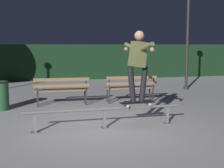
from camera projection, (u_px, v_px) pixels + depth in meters
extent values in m
plane|color=#ADAAA8|center=(105.00, 128.00, 6.55)|extent=(90.00, 90.00, 0.00)
cube|color=black|center=(61.00, 62.00, 16.31)|extent=(24.00, 1.20, 1.86)
cylinder|color=slate|center=(105.00, 109.00, 6.55)|extent=(3.44, 0.06, 0.06)
cube|color=slate|center=(35.00, 123.00, 6.21)|extent=(0.06, 0.06, 0.38)
cube|color=slate|center=(35.00, 132.00, 6.23)|extent=(0.18, 0.18, 0.01)
cube|color=slate|center=(105.00, 119.00, 6.58)|extent=(0.06, 0.06, 0.38)
cube|color=slate|center=(105.00, 128.00, 6.60)|extent=(0.18, 0.18, 0.01)
cube|color=slate|center=(167.00, 115.00, 6.94)|extent=(0.06, 0.06, 0.38)
cube|color=slate|center=(167.00, 123.00, 6.96)|extent=(0.18, 0.18, 0.01)
cube|color=black|center=(137.00, 102.00, 6.72)|extent=(0.80, 0.28, 0.02)
cube|color=black|center=(137.00, 102.00, 6.72)|extent=(0.78, 0.26, 0.00)
cube|color=#9E9EA3|center=(148.00, 103.00, 6.81)|extent=(0.07, 0.17, 0.02)
cube|color=#9E9EA3|center=(126.00, 104.00, 6.63)|extent=(0.07, 0.17, 0.02)
cylinder|color=beige|center=(150.00, 105.00, 6.74)|extent=(0.05, 0.03, 0.05)
cylinder|color=beige|center=(147.00, 103.00, 6.89)|extent=(0.05, 0.03, 0.05)
cylinder|color=beige|center=(128.00, 106.00, 6.56)|extent=(0.05, 0.03, 0.05)
cylinder|color=beige|center=(125.00, 105.00, 6.71)|extent=(0.05, 0.03, 0.05)
cube|color=black|center=(145.00, 101.00, 6.78)|extent=(0.27, 0.12, 0.03)
cube|color=black|center=(130.00, 102.00, 6.66)|extent=(0.27, 0.12, 0.03)
cylinder|color=black|center=(143.00, 84.00, 6.72)|extent=(0.22, 0.14, 0.79)
cylinder|color=black|center=(132.00, 85.00, 6.62)|extent=(0.22, 0.14, 0.79)
cube|color=brown|center=(138.00, 54.00, 6.59)|extent=(0.37, 0.39, 0.57)
cylinder|color=brown|center=(146.00, 47.00, 6.22)|extent=(0.14, 0.61, 0.21)
cylinder|color=brown|center=(131.00, 47.00, 6.92)|extent=(0.14, 0.61, 0.21)
sphere|color=#A37556|center=(152.00, 50.00, 5.96)|extent=(0.09, 0.09, 0.09)
sphere|color=#A37556|center=(126.00, 49.00, 7.19)|extent=(0.09, 0.09, 0.09)
sphere|color=#A37556|center=(139.00, 36.00, 6.55)|extent=(0.21, 0.21, 0.21)
cube|color=#282623|center=(85.00, 96.00, 9.40)|extent=(0.04, 0.04, 0.44)
cube|color=#282623|center=(86.00, 98.00, 9.09)|extent=(0.04, 0.04, 0.44)
cube|color=#282623|center=(86.00, 84.00, 9.00)|extent=(0.04, 0.04, 0.44)
cube|color=#282623|center=(38.00, 98.00, 9.11)|extent=(0.04, 0.04, 0.44)
cube|color=#282623|center=(38.00, 100.00, 8.80)|extent=(0.04, 0.04, 0.44)
cube|color=#282623|center=(37.00, 85.00, 8.71)|extent=(0.04, 0.04, 0.44)
cube|color=brown|center=(62.00, 89.00, 9.21)|extent=(1.60, 0.16, 0.04)
cube|color=brown|center=(62.00, 90.00, 9.07)|extent=(1.60, 0.16, 0.04)
cube|color=brown|center=(62.00, 91.00, 8.94)|extent=(1.60, 0.16, 0.04)
cube|color=brown|center=(62.00, 86.00, 8.85)|extent=(1.60, 0.11, 0.09)
cube|color=brown|center=(62.00, 79.00, 8.83)|extent=(1.60, 0.11, 0.09)
cube|color=#282623|center=(150.00, 94.00, 9.94)|extent=(0.04, 0.04, 0.44)
cube|color=#282623|center=(153.00, 95.00, 9.62)|extent=(0.04, 0.04, 0.44)
cube|color=#282623|center=(153.00, 82.00, 9.53)|extent=(0.04, 0.04, 0.44)
cube|color=#282623|center=(107.00, 95.00, 9.65)|extent=(0.04, 0.04, 0.44)
cube|color=#282623|center=(109.00, 97.00, 9.34)|extent=(0.04, 0.04, 0.44)
cube|color=#282623|center=(109.00, 83.00, 9.24)|extent=(0.04, 0.04, 0.44)
cube|color=brown|center=(129.00, 87.00, 9.74)|extent=(1.60, 0.16, 0.04)
cube|color=brown|center=(130.00, 88.00, 9.61)|extent=(1.60, 0.16, 0.04)
cube|color=brown|center=(131.00, 88.00, 9.47)|extent=(1.60, 0.16, 0.04)
cube|color=brown|center=(132.00, 83.00, 9.38)|extent=(1.60, 0.11, 0.09)
cube|color=brown|center=(132.00, 78.00, 9.36)|extent=(1.60, 0.11, 0.09)
cylinder|color=#282623|center=(187.00, 45.00, 12.27)|extent=(0.11, 0.11, 3.60)
cylinder|color=#282623|center=(186.00, 88.00, 12.48)|extent=(0.20, 0.20, 0.12)
cylinder|color=#23562D|center=(0.00, 96.00, 8.41)|extent=(0.48, 0.48, 0.78)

